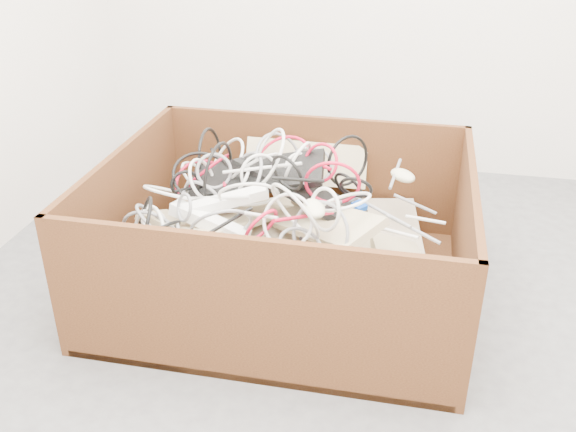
% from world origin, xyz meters
% --- Properties ---
extents(ground, '(3.00, 3.00, 0.00)m').
position_xyz_m(ground, '(0.00, 0.00, 0.00)').
color(ground, '#4B4C4E').
rests_on(ground, ground).
extents(cardboard_box, '(1.27, 1.06, 0.53)m').
position_xyz_m(cardboard_box, '(-0.28, 0.22, 0.13)').
color(cardboard_box, '#361A0D').
rests_on(cardboard_box, ground).
extents(keyboard_pile, '(1.08, 1.06, 0.37)m').
position_xyz_m(keyboard_pile, '(-0.25, 0.26, 0.28)').
color(keyboard_pile, tan).
rests_on(keyboard_pile, cardboard_box).
extents(mice_scatter, '(0.81, 0.78, 0.20)m').
position_xyz_m(mice_scatter, '(-0.25, 0.19, 0.36)').
color(mice_scatter, beige).
rests_on(mice_scatter, keyboard_pile).
extents(power_strip_left, '(0.28, 0.11, 0.11)m').
position_xyz_m(power_strip_left, '(-0.45, 0.16, 0.38)').
color(power_strip_left, white).
rests_on(power_strip_left, keyboard_pile).
extents(power_strip_right, '(0.31, 0.14, 0.10)m').
position_xyz_m(power_strip_right, '(-0.50, 0.09, 0.33)').
color(power_strip_right, white).
rests_on(power_strip_right, keyboard_pile).
extents(vga_plug, '(0.06, 0.06, 0.03)m').
position_xyz_m(vga_plug, '(-0.00, 0.23, 0.37)').
color(vga_plug, blue).
rests_on(vga_plug, keyboard_pile).
extents(cable_tangle, '(1.13, 0.91, 0.48)m').
position_xyz_m(cable_tangle, '(-0.42, 0.24, 0.39)').
color(cable_tangle, gray).
rests_on(cable_tangle, keyboard_pile).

